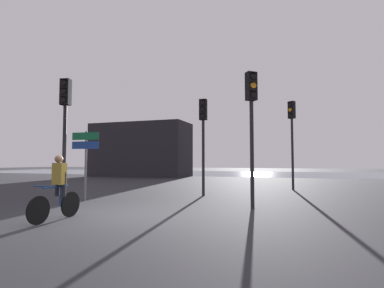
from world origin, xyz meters
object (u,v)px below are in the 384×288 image
distant_building (141,150)px  traffic_light_center (203,128)px  traffic_light_near_left (65,117)px  traffic_light_near_right (252,113)px  cyclist (58,187)px  direction_sign_post (86,152)px  traffic_light_far_right (292,128)px

distant_building → traffic_light_center: size_ratio=2.29×
traffic_light_center → traffic_light_near_left: 5.50m
traffic_light_center → traffic_light_near_right: 3.73m
distant_building → traffic_light_near_right: bearing=-52.1°
traffic_light_near_right → cyclist: size_ratio=2.50×
traffic_light_near_left → direction_sign_post: traffic_light_near_left is taller
distant_building → direction_sign_post: 18.19m
traffic_light_far_right → traffic_light_near_left: size_ratio=1.07×
traffic_light_center → distant_building: bearing=-56.8°
direction_sign_post → traffic_light_center: bearing=-148.7°
distant_building → traffic_light_near_right: (13.04, -16.76, 0.39)m
distant_building → traffic_light_center: 17.51m
distant_building → cyclist: distant_building is taller
distant_building → traffic_light_near_right: distant_building is taller
traffic_light_center → traffic_light_near_left: (-3.69, -4.08, 0.09)m
traffic_light_far_right → traffic_light_center: 5.40m
traffic_light_near_right → cyclist: (-4.37, -3.38, -2.16)m
distant_building → cyclist: bearing=-66.7°
distant_building → cyclist: size_ratio=5.55×
direction_sign_post → traffic_light_near_right: bearing=174.3°
traffic_light_far_right → cyclist: size_ratio=2.68×
distant_building → traffic_light_near_left: bearing=-69.0°
traffic_light_far_right → traffic_light_near_right: bearing=114.6°
traffic_light_center → cyclist: bearing=68.6°
traffic_light_near_left → cyclist: (1.76, -2.13, -2.16)m
distant_building → traffic_light_near_left: (6.92, -18.02, 0.40)m
cyclist → direction_sign_post: bearing=-61.1°
direction_sign_post → cyclist: bearing=112.5°
traffic_light_far_right → traffic_light_near_right: 6.94m
traffic_light_near_right → distant_building: bearing=-91.3°
traffic_light_near_left → cyclist: 3.51m
distant_building → direction_sign_post: (6.85, -16.84, -0.79)m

